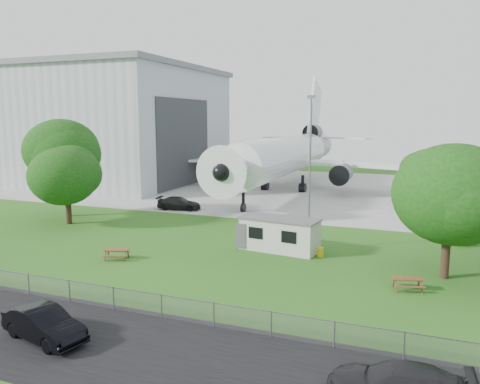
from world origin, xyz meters
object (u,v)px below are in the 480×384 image
(airliner, at_px, (286,154))
(site_cabin, at_px, (280,234))
(car_centre_sedan, at_px, (44,325))
(picnic_west, at_px, (117,259))
(hangar, at_px, (83,124))
(picnic_east, at_px, (407,290))

(airliner, bearing_deg, site_cabin, -75.14)
(airliner, xyz_separation_m, car_centre_sedan, (2.11, -49.49, -4.50))
(site_cabin, relative_size, picnic_west, 3.83)
(airliner, bearing_deg, car_centre_sedan, -87.56)
(hangar, height_order, car_centre_sedan, hangar)
(airliner, distance_m, car_centre_sedan, 49.74)
(picnic_west, relative_size, picnic_east, 1.00)
(hangar, height_order, picnic_west, hangar)
(airliner, height_order, picnic_west, airliner)
(site_cabin, distance_m, car_centre_sedan, 19.67)
(hangar, relative_size, picnic_east, 23.89)
(hangar, xyz_separation_m, car_centre_sedan, (38.08, -49.63, -8.64))
(site_cabin, distance_m, picnic_west, 12.63)
(site_cabin, bearing_deg, picnic_west, -147.79)
(picnic_west, bearing_deg, car_centre_sedan, -87.96)
(hangar, bearing_deg, picnic_east, -34.14)
(car_centre_sedan, bearing_deg, picnic_east, -36.91)
(site_cabin, bearing_deg, car_centre_sedan, -107.95)
(hangar, distance_m, site_cabin, 54.50)
(picnic_west, height_order, car_centre_sedan, car_centre_sedan)
(site_cabin, bearing_deg, hangar, 144.98)
(airliner, distance_m, picnic_west, 37.93)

